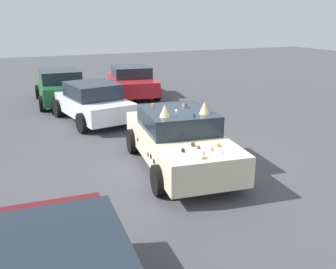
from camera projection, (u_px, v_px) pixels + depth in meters
name	position (u px, v px, depth m)	size (l,w,h in m)	color
ground_plane	(179.00, 166.00, 9.79)	(60.00, 60.00, 0.00)	#47474C
art_car_decorated	(179.00, 139.00, 9.59)	(4.66, 2.45, 1.75)	beige
parked_sedan_near_right	(60.00, 86.00, 16.64)	(4.28, 2.12, 1.49)	#1E602D
parked_sedan_near_left	(132.00, 81.00, 18.06)	(4.12, 2.49, 1.42)	red
parked_sedan_far_right	(92.00, 102.00, 13.81)	(4.26, 2.47, 1.42)	white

